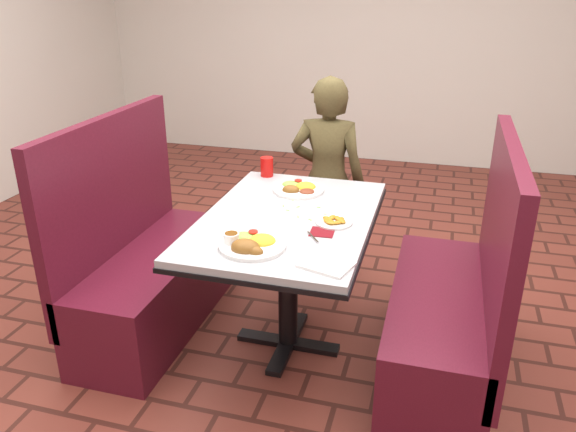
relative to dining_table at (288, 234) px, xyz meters
The scene contains 14 objects.
dining_table is the anchor object (origin of this frame).
booth_bench_left 0.86m from the dining_table, behind, with size 0.47×1.20×1.17m.
booth_bench_right 0.86m from the dining_table, ahead, with size 0.47×1.20×1.17m.
diner_person 0.87m from the dining_table, 89.27° to the left, with size 0.47×0.31×1.29m, color brown.
near_dinner_plate 0.40m from the dining_table, 98.76° to the right, with size 0.29×0.29×0.09m.
far_dinner_plate 0.37m from the dining_table, 96.16° to the left, with size 0.27×0.27×0.07m.
plantain_plate 0.26m from the dining_table, ahead, with size 0.17×0.17×0.03m.
maroon_napkin 0.27m from the dining_table, 35.46° to the right, with size 0.11×0.11×0.00m, color maroon.
spoon_utensil 0.29m from the dining_table, 50.50° to the right, with size 0.01×0.12×0.00m, color silver.
red_tumbler 0.63m from the dining_table, 117.24° to the left, with size 0.07×0.07×0.11m, color red.
paper_napkin 0.55m from the dining_table, 57.65° to the right, with size 0.20×0.15×0.01m, color white.
knife_utensil 0.40m from the dining_table, 104.85° to the right, with size 0.01×0.18×0.00m, color silver.
fork_utensil 0.42m from the dining_table, 109.48° to the right, with size 0.01×0.16×0.00m, color silver.
lettuce_shreds 0.12m from the dining_table, 56.31° to the left, with size 0.28×0.32×0.00m, color #7DB649, non-canonical shape.
Camera 1 is at (0.68, -2.41, 1.81)m, focal length 35.00 mm.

